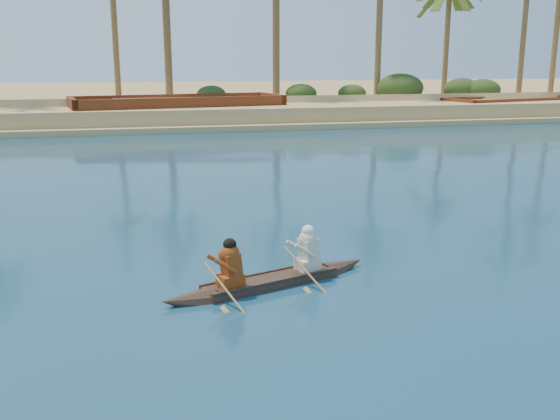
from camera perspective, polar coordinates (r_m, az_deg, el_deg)
name	(u,v)px	position (r m, az deg, el deg)	size (l,w,h in m)	color
sandy_embankment	(65,101)	(62.39, -19.03, 9.43)	(150.00, 51.00, 1.50)	tan
palm_grove	(43,7)	(50.59, -20.85, 16.98)	(110.00, 14.00, 16.00)	#39511C
shrub_cluster	(46,105)	(47.07, -20.64, 9.00)	(100.00, 6.00, 2.40)	#233814
canoe	(271,274)	(12.15, -0.87, -5.83)	(4.49, 2.00, 1.25)	#3F2F22
barge_mid	(178,113)	(42.45, -9.27, 8.73)	(14.24, 6.56, 2.29)	#632C15
barge_right	(511,109)	(50.99, 20.33, 8.66)	(11.12, 5.59, 1.77)	#632C15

